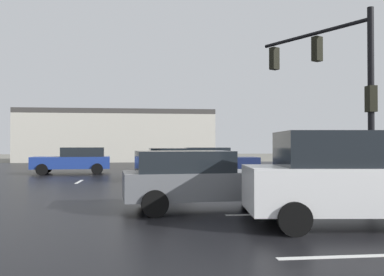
# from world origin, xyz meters

# --- Properties ---
(ground_plane) EXTENTS (120.00, 120.00, 0.00)m
(ground_plane) POSITION_xyz_m (0.00, 0.00, 0.00)
(ground_plane) COLOR slate
(road_asphalt) EXTENTS (44.00, 44.00, 0.02)m
(road_asphalt) POSITION_xyz_m (0.00, 0.00, 0.01)
(road_asphalt) COLOR black
(road_asphalt) RESTS_ON ground_plane
(snow_strip_curbside) EXTENTS (4.00, 1.60, 0.06)m
(snow_strip_curbside) POSITION_xyz_m (5.00, -4.00, 0.17)
(snow_strip_curbside) COLOR white
(snow_strip_curbside) RESTS_ON sidewalk_corner
(lane_markings) EXTENTS (36.15, 36.15, 0.01)m
(lane_markings) POSITION_xyz_m (1.20, -1.38, 0.02)
(lane_markings) COLOR silver
(lane_markings) RESTS_ON road_asphalt
(traffic_signal_mast) EXTENTS (2.59, 4.61, 6.37)m
(traffic_signal_mast) POSITION_xyz_m (4.11, -5.45, 4.36)
(traffic_signal_mast) COLOR black
(traffic_signal_mast) RESTS_ON sidewalk_corner
(strip_building_background) EXTENTS (19.73, 8.00, 5.32)m
(strip_building_background) POSITION_xyz_m (-5.65, 25.34, 2.66)
(strip_building_background) COLOR beige
(strip_building_background) RESTS_ON ground_plane
(sedan_blue) EXTENTS (4.64, 2.30, 1.58)m
(sedan_blue) POSITION_xyz_m (-7.08, 5.48, 0.85)
(sedan_blue) COLOR navy
(sedan_blue) RESTS_ON road_asphalt
(sedan_navy) EXTENTS (4.58, 2.12, 1.58)m
(sedan_navy) POSITION_xyz_m (1.11, 3.58, 0.85)
(sedan_navy) COLOR #141E47
(sedan_navy) RESTS_ON road_asphalt
(sedan_grey) EXTENTS (4.64, 2.31, 1.58)m
(sedan_grey) POSITION_xyz_m (-1.47, -9.10, 0.85)
(sedan_grey) COLOR slate
(sedan_grey) RESTS_ON road_asphalt
(sedan_red) EXTENTS (2.18, 4.60, 1.58)m
(sedan_red) POSITION_xyz_m (11.49, 7.70, 0.85)
(sedan_red) COLOR #B21919
(sedan_red) RESTS_ON road_asphalt
(sedan_black) EXTENTS (2.11, 4.57, 1.58)m
(sedan_black) POSITION_xyz_m (-1.90, 0.05, 0.85)
(sedan_black) COLOR black
(sedan_black) RESTS_ON road_asphalt
(suv_white) EXTENTS (4.99, 2.59, 2.03)m
(suv_white) POSITION_xyz_m (1.57, -11.71, 1.09)
(suv_white) COLOR white
(suv_white) RESTS_ON road_asphalt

